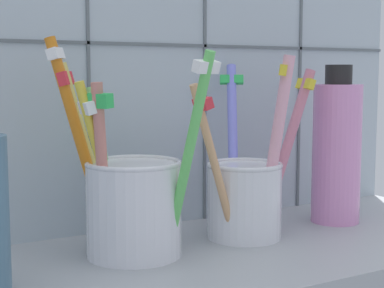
{
  "coord_description": "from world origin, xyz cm",
  "views": [
    {
      "loc": [
        -27.08,
        -44.23,
        17.49
      ],
      "look_at": [
        0.0,
        2.53,
        11.27
      ],
      "focal_mm": 57.39,
      "sensor_mm": 36.0,
      "label": 1
    }
  ],
  "objects": [
    {
      "name": "toothbrush_cup_right",
      "position": [
        5.97,
        2.56,
        6.5
      ],
      "size": [
        15.22,
        11.31,
        17.19
      ],
      "color": "white",
      "rests_on": "counter_slab"
    },
    {
      "name": "tile_wall_back",
      "position": [
        0.0,
        12.0,
        22.5
      ],
      "size": [
        64.0,
        2.2,
        45.0
      ],
      "color": "#B2C1CC",
      "rests_on": "ground"
    },
    {
      "name": "toothbrush_cup_left",
      "position": [
        -6.05,
        2.61,
        6.92
      ],
      "size": [
        11.04,
        11.9,
        18.58
      ],
      "color": "white",
      "rests_on": "counter_slab"
    },
    {
      "name": "counter_slab",
      "position": [
        0.0,
        0.0,
        1.0
      ],
      "size": [
        64.0,
        22.0,
        2.0
      ],
      "primitive_type": "cube",
      "color": "#9EA3A8",
      "rests_on": "ground"
    },
    {
      "name": "soap_bottle",
      "position": [
        17.64,
        2.94,
        9.52
      ],
      "size": [
        5.01,
        5.01,
        16.38
      ],
      "color": "#DF8ECB",
      "rests_on": "counter_slab"
    }
  ]
}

